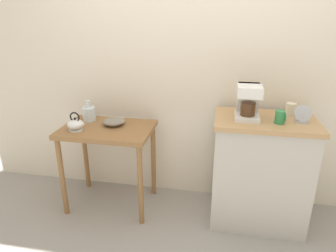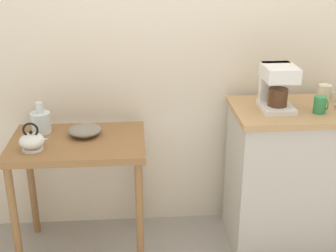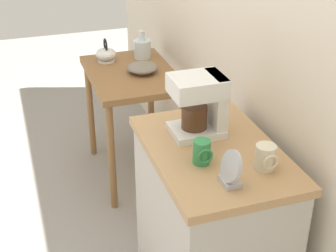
{
  "view_description": "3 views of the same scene",
  "coord_description": "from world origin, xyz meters",
  "px_view_note": "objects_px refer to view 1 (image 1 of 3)",
  "views": [
    {
      "loc": [
        0.28,
        -2.23,
        1.67
      ],
      "look_at": [
        -0.15,
        0.02,
        0.81
      ],
      "focal_mm": 32.11,
      "sensor_mm": 36.0,
      "label": 1
    },
    {
      "loc": [
        -0.34,
        -2.41,
        1.82
      ],
      "look_at": [
        -0.16,
        -0.02,
        0.85
      ],
      "focal_mm": 48.96,
      "sensor_mm": 36.0,
      "label": 2
    },
    {
      "loc": [
        2.21,
        -0.7,
        1.96
      ],
      "look_at": [
        0.2,
        -0.03,
        0.82
      ],
      "focal_mm": 53.64,
      "sensor_mm": 36.0,
      "label": 3
    }
  ],
  "objects_px": {
    "coffee_maker": "(248,100)",
    "table_clock": "(303,115)",
    "mug_small_cream": "(291,109)",
    "teakettle": "(76,124)",
    "glass_carafe_vase": "(89,113)",
    "mug_tall_green": "(280,117)",
    "bowl_stoneware": "(114,121)"
  },
  "relations": [
    {
      "from": "glass_carafe_vase",
      "to": "mug_small_cream",
      "type": "bearing_deg",
      "value": 0.08
    },
    {
      "from": "mug_small_cream",
      "to": "teakettle",
      "type": "bearing_deg",
      "value": -171.69
    },
    {
      "from": "coffee_maker",
      "to": "table_clock",
      "type": "distance_m",
      "value": 0.4
    },
    {
      "from": "coffee_maker",
      "to": "mug_small_cream",
      "type": "relative_size",
      "value": 2.65
    },
    {
      "from": "teakettle",
      "to": "mug_small_cream",
      "type": "height_order",
      "value": "mug_small_cream"
    },
    {
      "from": "bowl_stoneware",
      "to": "glass_carafe_vase",
      "type": "height_order",
      "value": "glass_carafe_vase"
    },
    {
      "from": "mug_small_cream",
      "to": "glass_carafe_vase",
      "type": "bearing_deg",
      "value": -179.92
    },
    {
      "from": "teakettle",
      "to": "coffee_maker",
      "type": "xyz_separation_m",
      "value": [
        1.37,
        0.13,
        0.25
      ]
    },
    {
      "from": "glass_carafe_vase",
      "to": "mug_tall_green",
      "type": "height_order",
      "value": "mug_tall_green"
    },
    {
      "from": "coffee_maker",
      "to": "table_clock",
      "type": "xyz_separation_m",
      "value": [
        0.39,
        -0.04,
        -0.08
      ]
    },
    {
      "from": "coffee_maker",
      "to": "table_clock",
      "type": "relative_size",
      "value": 1.94
    },
    {
      "from": "teakettle",
      "to": "coffee_maker",
      "type": "bearing_deg",
      "value": 5.24
    },
    {
      "from": "coffee_maker",
      "to": "mug_tall_green",
      "type": "bearing_deg",
      "value": -21.04
    },
    {
      "from": "teakettle",
      "to": "glass_carafe_vase",
      "type": "relative_size",
      "value": 0.89
    },
    {
      "from": "glass_carafe_vase",
      "to": "table_clock",
      "type": "relative_size",
      "value": 1.4
    },
    {
      "from": "coffee_maker",
      "to": "mug_small_cream",
      "type": "distance_m",
      "value": 0.37
    },
    {
      "from": "coffee_maker",
      "to": "mug_tall_green",
      "type": "height_order",
      "value": "coffee_maker"
    },
    {
      "from": "bowl_stoneware",
      "to": "teakettle",
      "type": "height_order",
      "value": "teakettle"
    },
    {
      "from": "bowl_stoneware",
      "to": "glass_carafe_vase",
      "type": "relative_size",
      "value": 1.03
    },
    {
      "from": "bowl_stoneware",
      "to": "table_clock",
      "type": "relative_size",
      "value": 1.43
    },
    {
      "from": "table_clock",
      "to": "bowl_stoneware",
      "type": "bearing_deg",
      "value": 176.54
    },
    {
      "from": "bowl_stoneware",
      "to": "teakettle",
      "type": "xyz_separation_m",
      "value": [
        -0.27,
        -0.17,
        0.02
      ]
    },
    {
      "from": "table_clock",
      "to": "mug_tall_green",
      "type": "bearing_deg",
      "value": -164.24
    },
    {
      "from": "teakettle",
      "to": "glass_carafe_vase",
      "type": "bearing_deg",
      "value": 89.08
    },
    {
      "from": "bowl_stoneware",
      "to": "coffee_maker",
      "type": "height_order",
      "value": "coffee_maker"
    },
    {
      "from": "bowl_stoneware",
      "to": "table_clock",
      "type": "xyz_separation_m",
      "value": [
        1.5,
        -0.09,
        0.18
      ]
    },
    {
      "from": "glass_carafe_vase",
      "to": "mug_tall_green",
      "type": "xyz_separation_m",
      "value": [
        1.6,
        -0.21,
        0.14
      ]
    },
    {
      "from": "bowl_stoneware",
      "to": "mug_small_cream",
      "type": "xyz_separation_m",
      "value": [
        1.45,
        0.08,
        0.17
      ]
    },
    {
      "from": "table_clock",
      "to": "coffee_maker",
      "type": "bearing_deg",
      "value": 173.8
    },
    {
      "from": "teakettle",
      "to": "table_clock",
      "type": "bearing_deg",
      "value": 2.71
    },
    {
      "from": "bowl_stoneware",
      "to": "table_clock",
      "type": "bearing_deg",
      "value": -3.46
    },
    {
      "from": "mug_small_cream",
      "to": "table_clock",
      "type": "height_order",
      "value": "table_clock"
    }
  ]
}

